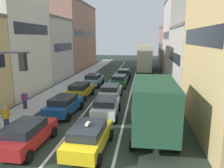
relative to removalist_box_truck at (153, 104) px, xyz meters
The scene contains 20 objects.
ground_plane 6.16m from the removalist_box_truck, 129.35° to the right, with size 140.00×140.00×0.00m, color #28352C.
sidewalk_left 18.75m from the removalist_box_truck, 123.87° to the left, with size 2.60×64.00×0.14m, color #AFAFAF.
lane_stripe_left 16.52m from the removalist_box_truck, 109.21° to the left, with size 0.16×60.00×0.01m, color silver.
lane_stripe_right 15.74m from the removalist_box_truck, 97.35° to the left, with size 0.16×60.00×0.01m, color silver.
building_row_left 24.92m from the removalist_box_truck, 129.58° to the left, with size 7.20×43.90×12.94m.
building_row_right 18.23m from the removalist_box_truck, 69.80° to the left, with size 7.20×43.90×12.01m.
removalist_box_truck is the anchor object (origin of this frame).
taxi_centre_lane_front 4.61m from the removalist_box_truck, 142.13° to the right, with size 2.24×4.38×1.66m.
sedan_left_lane_front 7.71m from the removalist_box_truck, 157.36° to the right, with size 2.14×4.34×1.49m.
sedan_centre_lane_second 4.63m from the removalist_box_truck, 141.41° to the left, with size 2.17×4.36×1.49m.
wagon_left_lane_second 7.52m from the removalist_box_truck, 158.57° to the left, with size 2.29×4.41×1.49m.
hatchback_centre_lane_third 8.65m from the removalist_box_truck, 116.69° to the left, with size 2.07×4.30×1.49m.
sedan_left_lane_third 10.56m from the removalist_box_truck, 132.27° to the left, with size 2.23×4.38×1.49m.
coupe_centre_lane_fourth 14.21m from the removalist_box_truck, 104.97° to the left, with size 2.20×4.37×1.49m.
sedan_left_lane_fourth 15.42m from the removalist_box_truck, 117.05° to the left, with size 2.17×4.36×1.49m.
sedan_centre_lane_fifth 19.40m from the removalist_box_truck, 100.70° to the left, with size 2.06×4.30×1.49m.
sedan_right_lane_behind_truck 7.19m from the removalist_box_truck, 92.83° to the left, with size 2.13×4.33×1.49m.
bus_mid_queue_primary 27.62m from the removalist_box_truck, 90.95° to the left, with size 2.88×10.52×5.06m.
pedestrian_near_kerb 11.10m from the removalist_box_truck, 163.09° to the left, with size 0.37×0.45×1.66m.
pedestrian_mid_sidewalk 9.72m from the removalist_box_truck, behind, with size 0.38×0.44×1.66m.
Camera 1 is at (3.01, -9.09, 6.05)m, focal length 35.42 mm.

